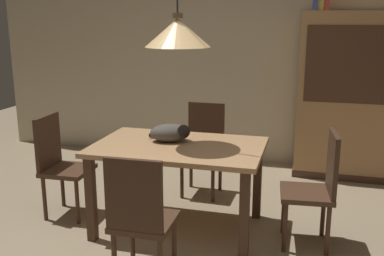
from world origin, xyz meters
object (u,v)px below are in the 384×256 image
Objects in this scene: chair_near_front at (140,215)px; pendant_lamp at (178,32)px; hutch_bookcase at (348,100)px; chair_far_back at (204,144)px; dining_table at (179,156)px; cat_sleeping at (171,133)px; chair_left_side at (59,161)px; book_yellow_short at (322,2)px; chair_right_side at (317,184)px.

pendant_lamp is at bearing 90.08° from chair_near_front.
chair_far_back is at bearing -147.80° from hutch_bookcase.
cat_sleeping is at bearing 136.81° from dining_table.
chair_left_side is 1.43m from chair_far_back.
cat_sleeping is 0.22× the size of hutch_bookcase.
hutch_bookcase is 9.25× the size of book_yellow_short.
cat_sleeping is at bearing 95.40° from chair_near_front.
chair_far_back is at bearing 89.98° from chair_near_front.
book_yellow_short reaches higher than cat_sleeping.
cat_sleeping is at bearing 4.79° from chair_left_side.
cat_sleeping is (-0.09, -0.79, 0.32)m from chair_far_back.
chair_right_side is 2.28m from book_yellow_short.
cat_sleeping is at bearing 136.81° from pendant_lamp.
pendant_lamp is 2.11m from book_yellow_short.
pendant_lamp reaches higher than chair_near_front.
dining_table is 1.14m from chair_left_side.
chair_left_side is 0.50× the size of hutch_bookcase.
chair_far_back is 1.45m from pendant_lamp.
book_yellow_short is at bearing 40.00° from chair_far_back.
chair_near_front is (0.00, -0.88, -0.14)m from dining_table.
book_yellow_short reaches higher than chair_left_side.
hutch_bookcase is (1.53, 1.70, 0.06)m from cat_sleeping.
chair_far_back is at bearing 83.41° from cat_sleeping.
chair_left_side is 3.15m from hutch_bookcase.
dining_table is 1.51× the size of chair_near_front.
chair_left_side is at bearing -141.04° from book_yellow_short.
book_yellow_short is at bearing 58.76° from pendant_lamp.
chair_near_front is (-1.13, -0.89, 0.00)m from chair_right_side.
chair_right_side is 1.43m from chair_near_front.
pendant_lamp is (0.00, 0.00, 1.01)m from dining_table.
chair_near_front is at bearing -89.92° from dining_table.
chair_near_front is at bearing -37.78° from chair_left_side.
book_yellow_short reaches higher than chair_far_back.
cat_sleeping is 0.85m from pendant_lamp.
dining_table is 0.76× the size of hutch_bookcase.
hutch_bookcase is at bearing 51.09° from pendant_lamp.
hutch_bookcase is at bearing 48.02° from cat_sleeping.
chair_near_front and chair_left_side have the same top height.
chair_left_side reaches higher than cat_sleeping.
chair_far_back is at bearing 142.28° from chair_right_side.
chair_right_side is 4.65× the size of book_yellow_short.
book_yellow_short is at bearing 91.46° from chair_right_side.
chair_right_side reaches higher than cat_sleeping.
book_yellow_short is (-0.36, 0.00, 1.05)m from hutch_bookcase.
chair_left_side is 1.61m from pendant_lamp.
chair_far_back is 0.50× the size of hutch_bookcase.
chair_far_back is 1.74m from hutch_bookcase.
chair_near_front is 4.65× the size of book_yellow_short.
chair_near_front is 1.00× the size of chair_far_back.
chair_far_back is at bearing 89.87° from dining_table.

